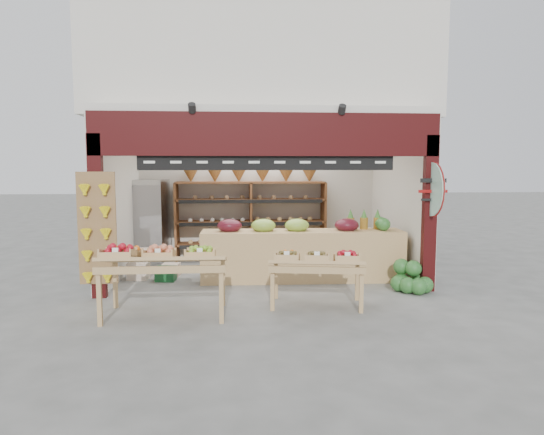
{
  "coord_description": "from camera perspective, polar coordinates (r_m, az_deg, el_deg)",
  "views": [
    {
      "loc": [
        -0.54,
        -8.98,
        2.13
      ],
      "look_at": [
        0.14,
        -0.2,
        1.2
      ],
      "focal_mm": 32.0,
      "sensor_mm": 36.0,
      "label": 1
    }
  ],
  "objects": [
    {
      "name": "ground",
      "position": [
        9.25,
        -0.96,
        -7.3
      ],
      "size": [
        60.0,
        60.0,
        0.0
      ],
      "primitive_type": "plane",
      "color": "#60605B",
      "rests_on": "ground"
    },
    {
      "name": "shop_structure",
      "position": [
        10.76,
        -1.54,
        15.59
      ],
      "size": [
        6.36,
        5.12,
        5.4
      ],
      "color": "beige",
      "rests_on": "ground"
    },
    {
      "name": "banana_board",
      "position": [
        8.17,
        -19.93,
        -1.47
      ],
      "size": [
        0.6,
        0.15,
        1.8
      ],
      "color": "olive",
      "rests_on": "ground"
    },
    {
      "name": "gift_sign",
      "position": [
        8.51,
        18.36,
        3.15
      ],
      "size": [
        0.04,
        0.93,
        0.92
      ],
      "color": "#AFDDC9",
      "rests_on": "ground"
    },
    {
      "name": "back_shelving",
      "position": [
        10.94,
        -2.51,
        1.57
      ],
      "size": [
        3.38,
        0.56,
        2.06
      ],
      "color": "brown",
      "rests_on": "ground"
    },
    {
      "name": "refrigerator",
      "position": [
        10.98,
        -14.15,
        -0.47
      ],
      "size": [
        0.81,
        0.81,
        1.85
      ],
      "primitive_type": "cube",
      "rotation": [
        0.0,
        0.0,
        -0.13
      ],
      "color": "#B8BBBF",
      "rests_on": "ground"
    },
    {
      "name": "cardboard_stack",
      "position": [
        9.51,
        -13.93,
        -5.77
      ],
      "size": [
        0.96,
        0.7,
        0.59
      ],
      "color": "beige",
      "rests_on": "ground"
    },
    {
      "name": "mid_counter",
      "position": [
        9.12,
        3.47,
        -4.21
      ],
      "size": [
        3.77,
        0.83,
        1.16
      ],
      "color": "tan",
      "rests_on": "ground"
    },
    {
      "name": "display_table_left",
      "position": [
        7.15,
        -13.38,
        -4.53
      ],
      "size": [
        1.74,
        0.97,
        1.09
      ],
      "color": "tan",
      "rests_on": "ground"
    },
    {
      "name": "display_table_right",
      "position": [
        7.45,
        5.28,
        -4.93
      ],
      "size": [
        1.53,
        1.01,
        0.93
      ],
      "color": "tan",
      "rests_on": "ground"
    },
    {
      "name": "watermelon_pile",
      "position": [
        8.68,
        15.97,
        -7.03
      ],
      "size": [
        0.68,
        0.7,
        0.53
      ],
      "color": "#17471D",
      "rests_on": "ground"
    }
  ]
}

